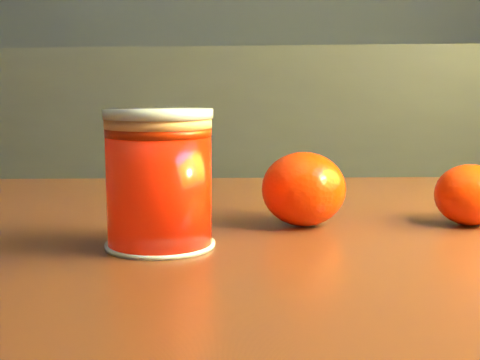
# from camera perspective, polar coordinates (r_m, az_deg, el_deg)

# --- Properties ---
(kitchen_counter) EXTENTS (3.15, 0.60, 0.90)m
(kitchen_counter) POSITION_cam_1_polar(r_m,az_deg,el_deg) (2.28, -15.85, -0.95)
(kitchen_counter) COLOR #46474B
(kitchen_counter) RESTS_ON ground
(table) EXTENTS (1.02, 0.81, 0.68)m
(table) POSITION_cam_1_polar(r_m,az_deg,el_deg) (0.63, 12.42, -11.81)
(table) COLOR #602D18
(table) RESTS_ON ground
(juice_glass) EXTENTS (0.09, 0.09, 0.11)m
(juice_glass) POSITION_cam_1_polar(r_m,az_deg,el_deg) (0.53, -6.92, 0.05)
(juice_glass) COLOR red
(juice_glass) RESTS_ON table
(orange_front) EXTENTS (0.10, 0.10, 0.07)m
(orange_front) POSITION_cam_1_polar(r_m,az_deg,el_deg) (0.61, 5.44, -0.76)
(orange_front) COLOR #F43004
(orange_front) RESTS_ON table
(orange_back) EXTENTS (0.07, 0.07, 0.06)m
(orange_back) POSITION_cam_1_polar(r_m,az_deg,el_deg) (0.64, 19.02, -1.20)
(orange_back) COLOR #F43004
(orange_back) RESTS_ON table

